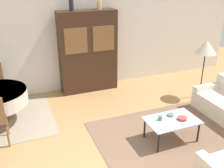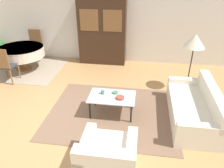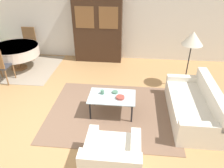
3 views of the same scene
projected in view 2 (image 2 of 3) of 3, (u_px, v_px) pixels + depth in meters
name	position (u px, v px, depth m)	size (l,w,h in m)	color
ground_plane	(60.00, 122.00, 4.61)	(14.00, 14.00, 0.00)	tan
wall_back	(94.00, 20.00, 7.13)	(10.00, 0.06, 2.70)	silver
area_rug	(112.00, 112.00, 4.92)	(2.81, 2.32, 0.01)	brown
dining_rug	(28.00, 69.00, 7.02)	(2.16, 2.06, 0.01)	gray
couch	(195.00, 108.00, 4.59)	(0.90, 1.92, 0.75)	silver
armchair	(108.00, 158.00, 3.40)	(0.88, 0.92, 0.72)	silver
coffee_table	(112.00, 98.00, 4.69)	(0.99, 0.63, 0.44)	black
display_cabinet	(102.00, 31.00, 6.99)	(1.51, 0.44, 2.15)	#382316
dining_table	(21.00, 52.00, 6.72)	(1.39, 1.39, 0.72)	brown
dining_chair_near	(4.00, 64.00, 5.92)	(0.44, 0.44, 1.01)	brown
dining_chair_far	(35.00, 43.00, 7.52)	(0.44, 0.44, 1.01)	brown
floor_lamp	(195.00, 42.00, 5.23)	(0.52, 0.52, 1.50)	black
cup	(103.00, 92.00, 4.75)	(0.08, 0.08, 0.09)	#4C7A60
bowl	(120.00, 98.00, 4.58)	(0.18, 0.18, 0.05)	#9E4238
bowl_small	(115.00, 92.00, 4.78)	(0.13, 0.13, 0.04)	#4C7A60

